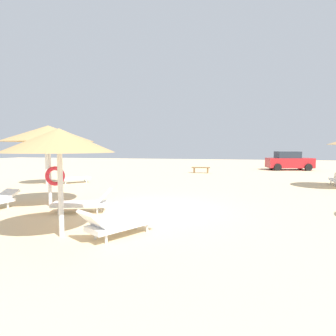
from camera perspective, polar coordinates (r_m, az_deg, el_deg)
The scene contains 9 objects.
ground_plane at distance 9.71m, azimuth -4.03°, elevation -8.38°, with size 80.00×80.00×0.00m, color beige.
parasol_1 at distance 10.86m, azimuth -23.15°, elevation 6.32°, with size 3.16×3.16×2.89m.
parasol_3 at distance 7.00m, azimuth -21.26°, elevation 5.17°, with size 2.57×2.57×2.56m.
parasol_4 at distance 17.33m, azimuth -23.62°, elevation 4.65°, with size 2.23×2.23×2.60m.
lounger_1 at distance 9.57m, azimuth -16.74°, elevation -6.77°, with size 1.97×1.17×0.77m.
lounger_3 at distance 6.86m, azimuth -10.25°, elevation -11.04°, with size 1.52×1.94×0.75m.
lounger_4 at distance 17.47m, azimuth -18.80°, elevation -1.86°, with size 1.74×1.77×0.81m.
bench_0 at distance 23.12m, azimuth 6.70°, elevation -0.16°, with size 1.51×0.45×0.49m.
parked_car at distance 28.27m, azimuth 23.39°, elevation 1.29°, with size 4.24×2.55×1.72m.
Camera 1 is at (2.79, -9.05, 2.13)m, focal length 29.97 mm.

